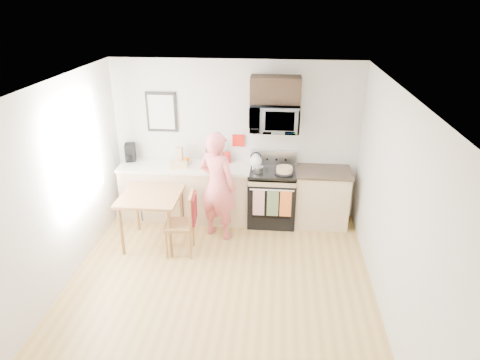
# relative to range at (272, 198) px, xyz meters

# --- Properties ---
(floor) EXTENTS (4.60, 4.60, 0.00)m
(floor) POSITION_rel_range_xyz_m (-0.63, -1.98, -0.44)
(floor) COLOR #AA8241
(floor) RESTS_ON ground
(back_wall) EXTENTS (4.00, 0.04, 2.60)m
(back_wall) POSITION_rel_range_xyz_m (-0.63, 0.32, 0.86)
(back_wall) COLOR silver
(back_wall) RESTS_ON floor
(left_wall) EXTENTS (0.04, 4.60, 2.60)m
(left_wall) POSITION_rel_range_xyz_m (-2.63, -1.98, 0.86)
(left_wall) COLOR silver
(left_wall) RESTS_ON floor
(right_wall) EXTENTS (0.04, 4.60, 2.60)m
(right_wall) POSITION_rel_range_xyz_m (1.37, -1.98, 0.86)
(right_wall) COLOR silver
(right_wall) RESTS_ON floor
(ceiling) EXTENTS (4.00, 4.60, 0.04)m
(ceiling) POSITION_rel_range_xyz_m (-0.63, -1.98, 2.16)
(ceiling) COLOR white
(ceiling) RESTS_ON back_wall
(window) EXTENTS (0.06, 1.40, 1.50)m
(window) POSITION_rel_range_xyz_m (-2.59, -1.18, 1.11)
(window) COLOR white
(window) RESTS_ON left_wall
(cabinet_left) EXTENTS (2.10, 0.60, 0.90)m
(cabinet_left) POSITION_rel_range_xyz_m (-1.43, 0.02, 0.01)
(cabinet_left) COLOR tan
(cabinet_left) RESTS_ON floor
(countertop_left) EXTENTS (2.14, 0.64, 0.04)m
(countertop_left) POSITION_rel_range_xyz_m (-1.43, 0.02, 0.48)
(countertop_left) COLOR white
(countertop_left) RESTS_ON cabinet_left
(cabinet_right) EXTENTS (0.84, 0.60, 0.90)m
(cabinet_right) POSITION_rel_range_xyz_m (0.80, 0.02, 0.01)
(cabinet_right) COLOR tan
(cabinet_right) RESTS_ON floor
(countertop_right) EXTENTS (0.88, 0.64, 0.04)m
(countertop_right) POSITION_rel_range_xyz_m (0.80, 0.02, 0.48)
(countertop_right) COLOR black
(countertop_right) RESTS_ON cabinet_right
(range) EXTENTS (0.76, 0.70, 1.16)m
(range) POSITION_rel_range_xyz_m (0.00, 0.00, 0.00)
(range) COLOR black
(range) RESTS_ON floor
(microwave) EXTENTS (0.76, 0.51, 0.42)m
(microwave) POSITION_rel_range_xyz_m (-0.00, 0.10, 1.32)
(microwave) COLOR silver
(microwave) RESTS_ON back_wall
(upper_cabinet) EXTENTS (0.76, 0.35, 0.40)m
(upper_cabinet) POSITION_rel_range_xyz_m (-0.00, 0.15, 1.74)
(upper_cabinet) COLOR black
(upper_cabinet) RESTS_ON back_wall
(wall_art) EXTENTS (0.50, 0.04, 0.65)m
(wall_art) POSITION_rel_range_xyz_m (-1.83, 0.30, 1.31)
(wall_art) COLOR black
(wall_art) RESTS_ON back_wall
(wall_trivet) EXTENTS (0.20, 0.02, 0.20)m
(wall_trivet) POSITION_rel_range_xyz_m (-0.58, 0.31, 0.86)
(wall_trivet) COLOR red
(wall_trivet) RESTS_ON back_wall
(person) EXTENTS (0.73, 0.63, 1.71)m
(person) POSITION_rel_range_xyz_m (-0.82, -0.53, 0.42)
(person) COLOR #D53A47
(person) RESTS_ON floor
(dining_table) EXTENTS (0.87, 0.87, 0.81)m
(dining_table) POSITION_rel_range_xyz_m (-1.77, -0.83, 0.28)
(dining_table) COLOR brown
(dining_table) RESTS_ON floor
(chair) EXTENTS (0.48, 0.43, 0.96)m
(chair) POSITION_rel_range_xyz_m (-1.17, -1.05, 0.18)
(chair) COLOR brown
(chair) RESTS_ON floor
(knife_block) EXTENTS (0.15, 0.18, 0.25)m
(knife_block) POSITION_rel_range_xyz_m (-1.05, 0.16, 0.63)
(knife_block) COLOR brown
(knife_block) RESTS_ON countertop_left
(utensil_crock) EXTENTS (0.13, 0.13, 0.39)m
(utensil_crock) POSITION_rel_range_xyz_m (-0.77, 0.24, 0.66)
(utensil_crock) COLOR red
(utensil_crock) RESTS_ON countertop_left
(fruit_bowl) EXTENTS (0.26, 0.26, 0.10)m
(fruit_bowl) POSITION_rel_range_xyz_m (-1.44, 0.13, 0.54)
(fruit_bowl) COLOR white
(fruit_bowl) RESTS_ON countertop_left
(milk_carton) EXTENTS (0.11, 0.11, 0.28)m
(milk_carton) POSITION_rel_range_xyz_m (-1.53, 0.11, 0.64)
(milk_carton) COLOR tan
(milk_carton) RESTS_ON countertop_left
(coffee_maker) EXTENTS (0.20, 0.26, 0.29)m
(coffee_maker) POSITION_rel_range_xyz_m (-2.38, 0.17, 0.64)
(coffee_maker) COLOR black
(coffee_maker) RESTS_ON countertop_left
(bread_bag) EXTENTS (0.29, 0.18, 0.10)m
(bread_bag) POSITION_rel_range_xyz_m (-1.51, -0.08, 0.55)
(bread_bag) COLOR tan
(bread_bag) RESTS_ON countertop_left
(cake) EXTENTS (0.31, 0.31, 0.10)m
(cake) POSITION_rel_range_xyz_m (0.18, -0.10, 0.54)
(cake) COLOR black
(cake) RESTS_ON range
(kettle) EXTENTS (0.21, 0.21, 0.26)m
(kettle) POSITION_rel_range_xyz_m (-0.28, 0.11, 0.60)
(kettle) COLOR white
(kettle) RESTS_ON range
(pot) EXTENTS (0.18, 0.30, 0.09)m
(pot) POSITION_rel_range_xyz_m (-0.24, -0.09, 0.53)
(pot) COLOR silver
(pot) RESTS_ON range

